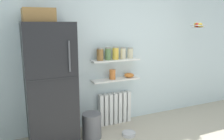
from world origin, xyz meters
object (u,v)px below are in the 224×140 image
(pet_food_bowl, at_px, (129,134))
(hanging_fruit_basket, at_px, (198,25))
(shelf_bowl, at_px, (129,75))
(radiator, at_px, (115,108))
(refrigerator, at_px, (50,83))
(storage_jar_2, at_px, (116,53))
(trash_bin, at_px, (92,126))
(storage_jar_1, at_px, (108,54))
(vase, at_px, (112,74))
(storage_jar_3, at_px, (123,53))
(storage_jar_0, at_px, (100,54))
(storage_jar_4, at_px, (130,53))

(pet_food_bowl, bearing_deg, hanging_fruit_basket, 8.82)
(shelf_bowl, bearing_deg, pet_food_bowl, -117.46)
(radiator, bearing_deg, refrigerator, -167.55)
(refrigerator, xyz_separation_m, storage_jar_2, (1.13, 0.22, 0.34))
(shelf_bowl, height_order, trash_bin, shelf_bowl)
(storage_jar_1, relative_size, trash_bin, 0.53)
(storage_jar_1, xyz_separation_m, trash_bin, (-0.41, -0.31, -1.07))
(refrigerator, xyz_separation_m, vase, (1.08, 0.22, -0.02))
(storage_jar_3, bearing_deg, storage_jar_0, -180.00)
(hanging_fruit_basket, bearing_deg, storage_jar_1, 171.68)
(storage_jar_3, distance_m, pet_food_bowl, 1.33)
(storage_jar_0, distance_m, storage_jar_1, 0.14)
(refrigerator, xyz_separation_m, radiator, (1.13, 0.25, -0.65))
(storage_jar_3, xyz_separation_m, trash_bin, (-0.69, -0.31, -1.06))
(radiator, distance_m, pet_food_bowl, 0.57)
(storage_jar_1, bearing_deg, trash_bin, -142.88)
(vase, distance_m, hanging_fruit_basket, 1.81)
(storage_jar_0, bearing_deg, shelf_bowl, 0.00)
(radiator, bearing_deg, trash_bin, -148.24)
(storage_jar_2, bearing_deg, storage_jar_1, 180.00)
(storage_jar_2, height_order, trash_bin, storage_jar_2)
(vase, relative_size, hanging_fruit_basket, 0.60)
(radiator, distance_m, storage_jar_2, 0.99)
(storage_jar_1, distance_m, shelf_bowl, 0.57)
(radiator, bearing_deg, storage_jar_1, -167.87)
(storage_jar_2, relative_size, vase, 1.29)
(radiator, bearing_deg, hanging_fruit_basket, -10.16)
(storage_jar_3, bearing_deg, vase, -180.00)
(trash_bin, bearing_deg, storage_jar_4, 20.50)
(storage_jar_2, distance_m, storage_jar_3, 0.14)
(pet_food_bowl, bearing_deg, radiator, 91.48)
(trash_bin, bearing_deg, pet_food_bowl, -17.06)
(storage_jar_1, relative_size, hanging_fruit_basket, 0.76)
(storage_jar_2, distance_m, shelf_bowl, 0.48)
(storage_jar_2, relative_size, hanging_fruit_basket, 0.77)
(trash_bin, xyz_separation_m, hanging_fruit_basket, (2.09, 0.06, 1.52))
(storage_jar_1, height_order, hanging_fruit_basket, hanging_fruit_basket)
(storage_jar_0, bearing_deg, storage_jar_3, 0.00)
(shelf_bowl, distance_m, trash_bin, 1.09)
(radiator, relative_size, storage_jar_0, 2.85)
(storage_jar_2, bearing_deg, trash_bin, -150.57)
(storage_jar_0, relative_size, storage_jar_3, 1.05)
(storage_jar_0, xyz_separation_m, storage_jar_4, (0.56, -0.00, -0.01))
(storage_jar_4, distance_m, pet_food_bowl, 1.35)
(radiator, height_order, storage_jar_1, storage_jar_1)
(storage_jar_2, xyz_separation_m, hanging_fruit_basket, (1.54, -0.25, 0.45))
(storage_jar_3, xyz_separation_m, shelf_bowl, (0.12, -0.00, -0.40))
(trash_bin, xyz_separation_m, pet_food_bowl, (0.56, -0.17, -0.17))
(storage_jar_1, bearing_deg, shelf_bowl, 0.00)
(radiator, distance_m, shelf_bowl, 0.64)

